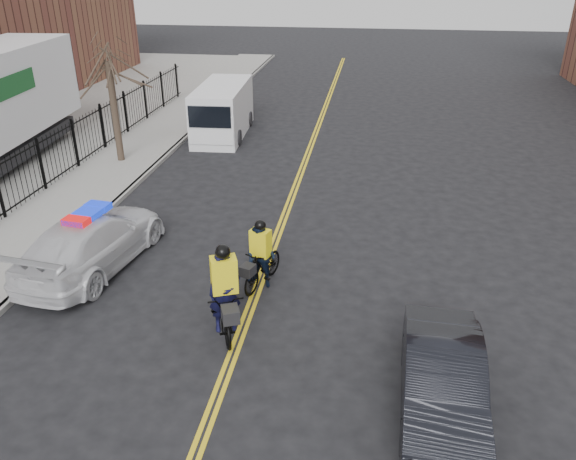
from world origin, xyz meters
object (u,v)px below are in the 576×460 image
(dark_sedan, at_px, (442,381))
(cyclist_far, at_px, (261,260))
(police_cruiser, at_px, (92,241))
(cyclist_near, at_px, (226,301))
(cargo_van, at_px, (222,112))

(dark_sedan, relative_size, cyclist_far, 2.16)
(police_cruiser, bearing_deg, cyclist_far, -176.44)
(cyclist_near, distance_m, cyclist_far, 2.08)
(police_cruiser, height_order, cargo_van, cargo_van)
(police_cruiser, relative_size, cyclist_near, 2.32)
(dark_sedan, bearing_deg, police_cruiser, 157.18)
(dark_sedan, distance_m, cyclist_near, 5.04)
(police_cruiser, relative_size, cyclist_far, 2.84)
(police_cruiser, xyz_separation_m, cargo_van, (0.35, 12.88, 0.39))
(cyclist_near, relative_size, cyclist_far, 1.23)
(dark_sedan, xyz_separation_m, cargo_van, (-8.68, 17.13, 0.47))
(cargo_van, relative_size, cyclist_near, 2.44)
(dark_sedan, relative_size, cyclist_near, 1.76)
(police_cruiser, relative_size, cargo_van, 0.95)
(police_cruiser, distance_m, cyclist_far, 4.80)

